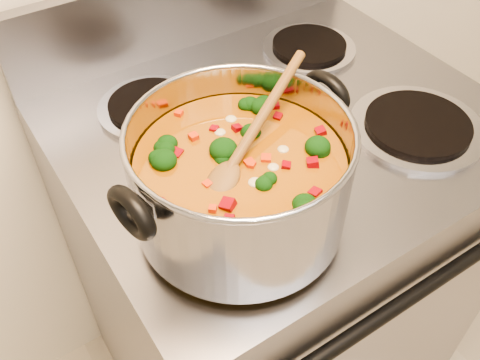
% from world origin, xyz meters
% --- Properties ---
extents(electric_range, '(0.75, 0.68, 1.08)m').
position_xyz_m(electric_range, '(0.06, 1.16, 0.47)').
color(electric_range, gray).
rests_on(electric_range, ground).
extents(stockpot, '(0.35, 0.29, 0.17)m').
position_xyz_m(stockpot, '(-0.13, 1.00, 1.01)').
color(stockpot, '#98989F').
rests_on(stockpot, electric_range).
extents(wooden_spoon, '(0.24, 0.14, 0.08)m').
position_xyz_m(wooden_spoon, '(-0.12, 1.01, 1.06)').
color(wooden_spoon, brown).
rests_on(wooden_spoon, stockpot).
extents(cooktop_crumbs, '(0.04, 0.14, 0.01)m').
position_xyz_m(cooktop_crumbs, '(-0.29, 0.95, 0.92)').
color(cooktop_crumbs, black).
rests_on(cooktop_crumbs, electric_range).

